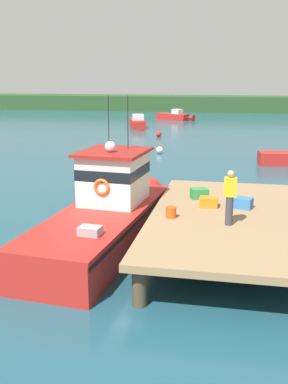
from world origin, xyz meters
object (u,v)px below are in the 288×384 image
bait_bucket (171,212)px  crate_single_by_cleat (209,202)px  crate_single_far (199,193)px  crate_stack_near_edge (243,203)px  deckhand_by_the_boat (230,196)px  main_fishing_boat (108,212)px  moored_boat_far_right (175,116)px  mooring_buoy_inshore (160,150)px  mooring_buoy_outer (159,134)px  moored_boat_mid_harbor (138,123)px

bait_bucket → crate_single_by_cleat: bearing=53.5°
crate_single_far → crate_stack_near_edge: bearing=-33.2°
deckhand_by_the_boat → main_fishing_boat: bearing=164.4°
crate_stack_near_edge → deckhand_by_the_boat: bearing=-103.1°
main_fishing_boat → bait_bucket: main_fishing_boat is taller
main_fishing_boat → crate_stack_near_edge: (4.41, 0.72, 0.37)m
bait_bucket → crate_single_far: bearing=74.5°
main_fishing_boat → crate_single_far: size_ratio=16.54×
bait_bucket → main_fishing_boat: bearing=161.4°
main_fishing_boat → crate_single_far: bearing=30.4°
crate_single_by_cleat → moored_boat_far_right: 44.54m
mooring_buoy_inshore → mooring_buoy_outer: size_ratio=0.97×
crate_single_by_cleat → moored_boat_mid_harbor: 35.57m
mooring_buoy_outer → moored_boat_mid_harbor: bearing=115.8°
crate_single_far → moored_boat_far_right: (-6.47, 42.99, -0.90)m
crate_single_by_cleat → crate_single_far: size_ratio=1.00×
moored_boat_far_right → crate_stack_near_edge: bearing=-79.7°
moored_boat_far_right → moored_boat_mid_harbor: bearing=-106.3°
crate_stack_near_edge → mooring_buoy_outer: (-7.24, 26.75, -1.12)m
crate_stack_near_edge → deckhand_by_the_boat: 2.00m
crate_stack_near_edge → moored_boat_mid_harbor: crate_stack_near_edge is taller
crate_single_far → bait_bucket: (-0.68, -2.46, -0.01)m
main_fishing_boat → mooring_buoy_outer: bearing=95.9°
crate_single_by_cleat → moored_boat_mid_harbor: crate_single_by_cleat is taller
crate_single_by_cleat → crate_single_far: bearing=111.0°
bait_bucket → deckhand_by_the_boat: (1.76, -0.36, 0.69)m
crate_single_by_cleat → deckhand_by_the_boat: size_ratio=0.37×
deckhand_by_the_boat → crate_single_far: bearing=110.9°
mooring_buoy_inshore → crate_single_by_cleat: bearing=-75.5°
main_fishing_boat → deckhand_by_the_boat: 4.27m
crate_stack_near_edge → moored_boat_far_right: bearing=100.3°
moored_boat_far_right → mooring_buoy_inshore: moored_boat_far_right is taller
mooring_buoy_outer → crate_single_by_cleat: bearing=-77.1°
main_fishing_boat → bait_bucket: bearing=-18.6°
crate_single_by_cleat → mooring_buoy_outer: bearing=102.9°
bait_bucket → mooring_buoy_outer: bait_bucket is taller
deckhand_by_the_boat → crate_stack_near_edge: bearing=76.9°
crate_stack_near_edge → deckhand_by_the_boat: size_ratio=0.37×
crate_single_far → mooring_buoy_inshore: bearing=104.1°
crate_single_by_cleat → moored_boat_far_right: crate_single_by_cleat is taller
crate_single_by_cleat → mooring_buoy_inshore: size_ratio=1.19×
main_fishing_boat → crate_single_far: 3.39m
mooring_buoy_outer → crate_stack_near_edge: bearing=-74.9°
crate_single_far → moored_boat_mid_harbor: (-9.33, 33.20, -0.87)m
crate_single_by_cleat → crate_stack_near_edge: crate_stack_near_edge is taller
bait_bucket → mooring_buoy_outer: bearing=100.2°
crate_single_by_cleat → deckhand_by_the_boat: deckhand_by_the_boat is taller
moored_boat_mid_harbor → bait_bucket: bearing=-76.4°
main_fishing_boat → crate_single_by_cleat: size_ratio=16.54×
crate_single_by_cleat → bait_bucket: bait_bucket is taller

